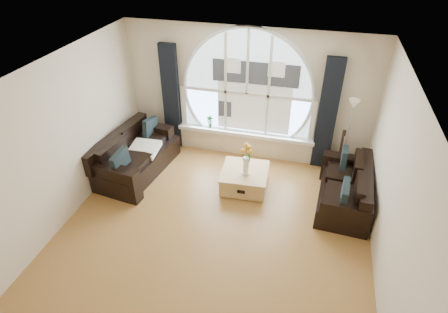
{
  "coord_description": "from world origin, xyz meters",
  "views": [
    {
      "loc": [
        1.27,
        -3.98,
        4.42
      ],
      "look_at": [
        0.0,
        0.9,
        1.05
      ],
      "focal_mm": 29.51,
      "sensor_mm": 36.0,
      "label": 1
    }
  ],
  "objects_px": {
    "floor_lamp": "(347,138)",
    "guitar": "(340,151)",
    "sofa_right": "(345,185)",
    "potted_plant": "(210,122)",
    "coffee_chest": "(244,178)",
    "vase_flowers": "(246,156)",
    "sofa_left": "(136,154)"
  },
  "relations": [
    {
      "from": "floor_lamp",
      "to": "potted_plant",
      "type": "xyz_separation_m",
      "value": [
        -2.79,
        0.17,
        -0.12
      ]
    },
    {
      "from": "floor_lamp",
      "to": "guitar",
      "type": "relative_size",
      "value": 1.51
    },
    {
      "from": "sofa_left",
      "to": "vase_flowers",
      "type": "xyz_separation_m",
      "value": [
        2.24,
        -0.05,
        0.37
      ]
    },
    {
      "from": "vase_flowers",
      "to": "floor_lamp",
      "type": "bearing_deg",
      "value": 31.06
    },
    {
      "from": "floor_lamp",
      "to": "guitar",
      "type": "distance_m",
      "value": 0.29
    },
    {
      "from": "potted_plant",
      "to": "coffee_chest",
      "type": "bearing_deg",
      "value": -48.55
    },
    {
      "from": "coffee_chest",
      "to": "floor_lamp",
      "type": "height_order",
      "value": "floor_lamp"
    },
    {
      "from": "vase_flowers",
      "to": "floor_lamp",
      "type": "height_order",
      "value": "floor_lamp"
    },
    {
      "from": "vase_flowers",
      "to": "guitar",
      "type": "height_order",
      "value": "vase_flowers"
    },
    {
      "from": "floor_lamp",
      "to": "potted_plant",
      "type": "bearing_deg",
      "value": 176.42
    },
    {
      "from": "sofa_left",
      "to": "guitar",
      "type": "distance_m",
      "value": 4.02
    },
    {
      "from": "sofa_right",
      "to": "floor_lamp",
      "type": "bearing_deg",
      "value": 94.92
    },
    {
      "from": "floor_lamp",
      "to": "sofa_left",
      "type": "bearing_deg",
      "value": -165.95
    },
    {
      "from": "coffee_chest",
      "to": "floor_lamp",
      "type": "distance_m",
      "value": 2.11
    },
    {
      "from": "floor_lamp",
      "to": "guitar",
      "type": "height_order",
      "value": "floor_lamp"
    },
    {
      "from": "sofa_left",
      "to": "coffee_chest",
      "type": "distance_m",
      "value": 2.21
    },
    {
      "from": "sofa_left",
      "to": "floor_lamp",
      "type": "height_order",
      "value": "floor_lamp"
    },
    {
      "from": "vase_flowers",
      "to": "sofa_right",
      "type": "bearing_deg",
      "value": 2.16
    },
    {
      "from": "sofa_right",
      "to": "vase_flowers",
      "type": "height_order",
      "value": "vase_flowers"
    },
    {
      "from": "sofa_right",
      "to": "guitar",
      "type": "relative_size",
      "value": 1.55
    },
    {
      "from": "guitar",
      "to": "vase_flowers",
      "type": "bearing_deg",
      "value": -151.68
    },
    {
      "from": "coffee_chest",
      "to": "floor_lamp",
      "type": "relative_size",
      "value": 0.54
    },
    {
      "from": "coffee_chest",
      "to": "guitar",
      "type": "height_order",
      "value": "guitar"
    },
    {
      "from": "guitar",
      "to": "potted_plant",
      "type": "bearing_deg",
      "value": 172.58
    },
    {
      "from": "sofa_right",
      "to": "floor_lamp",
      "type": "height_order",
      "value": "floor_lamp"
    },
    {
      "from": "coffee_chest",
      "to": "guitar",
      "type": "relative_size",
      "value": 0.81
    },
    {
      "from": "sofa_left",
      "to": "sofa_right",
      "type": "bearing_deg",
      "value": 8.18
    },
    {
      "from": "vase_flowers",
      "to": "potted_plant",
      "type": "bearing_deg",
      "value": 130.49
    },
    {
      "from": "sofa_right",
      "to": "vase_flowers",
      "type": "bearing_deg",
      "value": -174.28
    },
    {
      "from": "guitar",
      "to": "floor_lamp",
      "type": "bearing_deg",
      "value": 34.75
    },
    {
      "from": "sofa_right",
      "to": "coffee_chest",
      "type": "bearing_deg",
      "value": -176.87
    },
    {
      "from": "guitar",
      "to": "sofa_left",
      "type": "bearing_deg",
      "value": -168.95
    }
  ]
}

